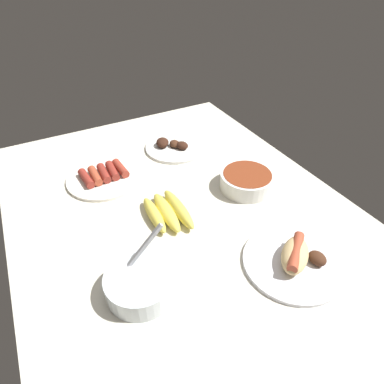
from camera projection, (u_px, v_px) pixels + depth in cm
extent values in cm
cube|color=silver|center=(180.00, 212.00, 93.62)|extent=(120.00, 90.00, 3.00)
cylinder|color=white|center=(105.00, 178.00, 103.31)|extent=(23.44, 23.44, 1.00)
cylinder|color=#9E3828|center=(121.00, 168.00, 104.39)|extent=(8.77, 3.12, 2.52)
cylinder|color=maroon|center=(112.00, 171.00, 103.31)|extent=(8.71, 2.85, 2.52)
cylinder|color=maroon|center=(104.00, 173.00, 102.22)|extent=(8.68, 2.75, 2.52)
cylinder|color=#AD472D|center=(95.00, 176.00, 101.13)|extent=(8.63, 2.59, 2.52)
cylinder|color=maroon|center=(86.00, 178.00, 100.04)|extent=(8.80, 3.28, 2.52)
ellipsoid|color=#E5D14C|center=(154.00, 215.00, 88.03)|extent=(15.16, 3.94, 3.30)
ellipsoid|color=#E5D14C|center=(166.00, 212.00, 88.86)|extent=(17.00, 4.62, 3.36)
ellipsoid|color=#E5D14C|center=(178.00, 209.00, 89.56)|extent=(17.42, 3.72, 3.85)
cylinder|color=white|center=(247.00, 181.00, 98.65)|extent=(16.11, 16.11, 5.02)
cylinder|color=maroon|center=(247.00, 175.00, 97.34)|extent=(14.50, 14.50, 1.00)
cylinder|color=silver|center=(140.00, 284.00, 69.55)|extent=(15.09, 15.09, 5.23)
cylinder|color=beige|center=(140.00, 281.00, 68.90)|extent=(13.28, 13.28, 2.35)
cube|color=#B7B7BC|center=(140.00, 251.00, 68.96)|extent=(2.25, 10.81, 12.85)
cylinder|color=white|center=(293.00, 262.00, 76.73)|extent=(23.40, 23.40, 1.00)
ellipsoid|color=#DBB77A|center=(295.00, 255.00, 75.05)|extent=(12.07, 12.86, 4.40)
cylinder|color=#AD472D|center=(296.00, 251.00, 74.30)|extent=(8.91, 10.12, 2.40)
ellipsoid|color=#472819|center=(317.00, 258.00, 75.29)|extent=(4.66, 3.92, 2.80)
cylinder|color=white|center=(176.00, 147.00, 118.14)|extent=(21.79, 21.79, 1.00)
ellipsoid|color=#381E14|center=(162.00, 142.00, 116.83)|extent=(6.78, 6.16, 2.90)
ellipsoid|color=#472819|center=(175.00, 144.00, 116.75)|extent=(4.51, 3.67, 2.27)
ellipsoid|color=#381E14|center=(182.00, 145.00, 115.54)|extent=(5.74, 5.35, 2.57)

